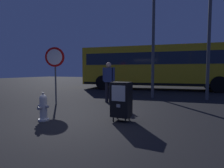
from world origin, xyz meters
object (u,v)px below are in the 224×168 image
pedestrian (109,80)px  street_light_near_left (210,10)px  fire_hydrant (43,107)px  newspaper_box_primary (121,99)px  stop_sign (55,63)px  bus_near (157,66)px

pedestrian → street_light_near_left: (3.76, 2.49, 3.03)m
pedestrian → fire_hydrant: bearing=-96.2°
newspaper_box_primary → pedestrian: bearing=122.5°
fire_hydrant → stop_sign: 2.72m
newspaper_box_primary → stop_sign: (-3.25, 1.15, 1.03)m
newspaper_box_primary → pedestrian: size_ratio=0.61×
pedestrian → stop_sign: bearing=-144.3°
fire_hydrant → street_light_near_left: (4.11, 5.71, 3.62)m
fire_hydrant → bus_near: (1.11, 9.62, 1.36)m
newspaper_box_primary → stop_sign: bearing=160.5°
stop_sign → bus_near: 8.03m
fire_hydrant → stop_sign: size_ratio=0.33×
fire_hydrant → pedestrian: pedestrian is taller
bus_near → newspaper_box_primary: bearing=-93.3°
pedestrian → bus_near: bus_near is taller
newspaper_box_primary → street_light_near_left: bearing=65.3°
pedestrian → bus_near: 6.49m
stop_sign → pedestrian: stop_sign is taller
stop_sign → newspaper_box_primary: bearing=-19.5°
newspaper_box_primary → bus_near: (-0.77, 8.79, 1.14)m
fire_hydrant → bus_near: bus_near is taller
newspaper_box_primary → street_light_near_left: (2.24, 4.88, 3.41)m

